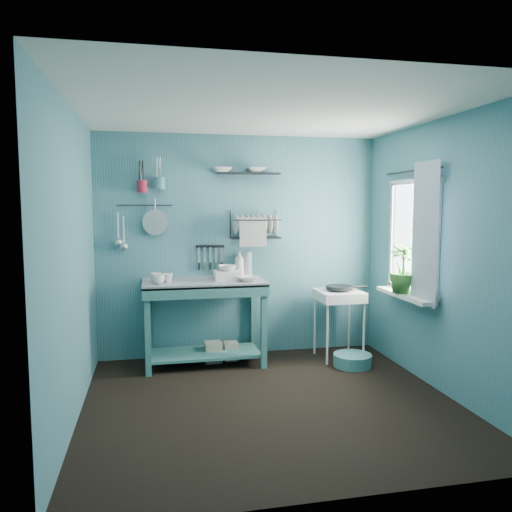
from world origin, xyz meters
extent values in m
plane|color=black|center=(0.00, 0.00, 0.00)|extent=(3.20, 3.20, 0.00)
plane|color=silver|center=(0.00, 0.00, 2.50)|extent=(3.20, 3.20, 0.00)
plane|color=#3A6E78|center=(0.00, 1.50, 1.25)|extent=(3.20, 0.00, 3.20)
plane|color=#3A6E78|center=(0.00, -1.50, 1.25)|extent=(3.20, 0.00, 3.20)
plane|color=#3A6E78|center=(-1.60, 0.00, 1.25)|extent=(0.00, 3.00, 3.00)
plane|color=#3A6E78|center=(1.60, 0.00, 1.25)|extent=(0.00, 3.00, 3.00)
cube|color=#377570|center=(-0.45, 1.18, 0.46)|extent=(1.39, 0.86, 0.92)
imported|color=silver|center=(-0.93, 1.02, 0.96)|extent=(0.12, 0.12, 0.10)
imported|color=silver|center=(-0.83, 1.12, 0.96)|extent=(0.14, 0.14, 0.09)
imported|color=silver|center=(-0.95, 1.18, 0.96)|extent=(0.17, 0.17, 0.10)
cube|color=silver|center=(-0.20, 1.16, 0.97)|extent=(0.28, 0.22, 0.10)
imported|color=silver|center=(-0.20, 1.16, 1.05)|extent=(0.20, 0.19, 0.06)
imported|color=silver|center=(-0.03, 1.38, 1.06)|extent=(0.12, 0.12, 0.30)
cylinder|color=#A2AFB5|center=(0.07, 1.40, 1.06)|extent=(0.09, 0.09, 0.28)
imported|color=silver|center=(0.00, 1.03, 0.94)|extent=(0.22, 0.22, 0.05)
cube|color=silver|center=(1.05, 1.08, 0.38)|extent=(0.49, 0.49, 0.77)
cylinder|color=black|center=(1.05, 1.08, 0.81)|extent=(0.30, 0.30, 0.03)
cube|color=black|center=(-0.35, 1.47, 1.26)|extent=(0.32, 0.06, 0.03)
cube|color=black|center=(0.15, 1.37, 1.50)|extent=(0.58, 0.32, 0.32)
cube|color=black|center=(0.08, 1.40, 2.07)|extent=(0.71, 0.23, 0.01)
imported|color=silver|center=(-0.22, 1.40, 2.01)|extent=(0.23, 0.23, 0.05)
imported|color=silver|center=(0.17, 1.40, 2.07)|extent=(0.23, 0.23, 0.06)
cylinder|color=#A21E34|center=(-1.08, 1.42, 1.92)|extent=(0.11, 0.11, 0.13)
cylinder|color=teal|center=(-0.89, 1.42, 1.95)|extent=(0.11, 0.11, 0.13)
cylinder|color=#AFB2B8|center=(-0.95, 1.45, 1.53)|extent=(0.28, 0.03, 0.28)
cylinder|color=#AFB2B8|center=(-1.34, 1.46, 1.49)|extent=(0.01, 0.01, 0.30)
cylinder|color=#AFB2B8|center=(-1.28, 1.46, 1.44)|extent=(0.01, 0.01, 0.30)
cylinder|color=black|center=(-1.05, 1.47, 1.72)|extent=(0.60, 0.01, 0.01)
plane|color=white|center=(1.59, 0.45, 1.40)|extent=(0.00, 1.10, 1.10)
cube|color=silver|center=(1.50, 0.45, 0.81)|extent=(0.16, 0.95, 0.04)
plane|color=silver|center=(1.52, 0.15, 1.45)|extent=(0.00, 1.35, 1.35)
cylinder|color=black|center=(1.54, 0.45, 2.05)|extent=(0.02, 1.05, 0.02)
imported|color=#2D6227|center=(1.49, 0.48, 1.08)|extent=(0.30, 0.30, 0.49)
cube|color=tan|center=(-0.35, 1.23, 0.11)|extent=(0.18, 0.18, 0.22)
cube|color=tan|center=(-0.15, 1.26, 0.10)|extent=(0.15, 0.15, 0.20)
cylinder|color=teal|center=(1.09, 0.77, 0.07)|extent=(0.41, 0.41, 0.13)
camera|label=1|loc=(-0.98, -4.10, 1.71)|focal=35.00mm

